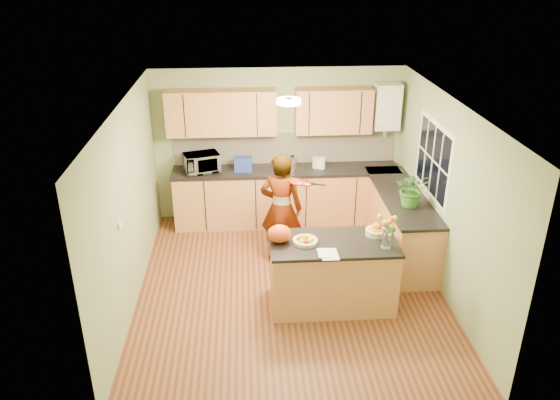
{
  "coord_description": "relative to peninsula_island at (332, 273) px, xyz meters",
  "views": [
    {
      "loc": [
        -0.54,
        -6.2,
        4.11
      ],
      "look_at": [
        -0.09,
        0.5,
        1.05
      ],
      "focal_mm": 35.0,
      "sensor_mm": 36.0,
      "label": 1
    }
  ],
  "objects": [
    {
      "name": "splashback",
      "position": [
        -0.4,
        2.66,
        0.75
      ],
      "size": [
        3.6,
        0.02,
        0.52
      ],
      "primitive_type": "cube",
      "color": "silver",
      "rests_on": "back_counter"
    },
    {
      "name": "flower_vase",
      "position": [
        0.6,
        -0.18,
        0.77
      ],
      "size": [
        0.26,
        0.26,
        0.48
      ],
      "rotation": [
        0.0,
        0.0,
        -0.37
      ],
      "color": "silver",
      "rests_on": "peninsula_island"
    },
    {
      "name": "orange_bowl",
      "position": [
        0.55,
        0.15,
        0.51
      ],
      "size": [
        0.25,
        0.25,
        0.15
      ],
      "color": "beige",
      "rests_on": "peninsula_island"
    },
    {
      "name": "peninsula_island",
      "position": [
        0.0,
        0.0,
        0.0
      ],
      "size": [
        1.56,
        0.8,
        0.89
      ],
      "color": "#BB804B",
      "rests_on": "floor"
    },
    {
      "name": "potted_plant",
      "position": [
        1.2,
        0.85,
        0.74
      ],
      "size": [
        0.55,
        0.51,
        0.51
      ],
      "primitive_type": "imported",
      "rotation": [
        0.0,
        0.0,
        -0.3
      ],
      "color": "#367828",
      "rests_on": "right_counter"
    },
    {
      "name": "wall_front",
      "position": [
        -0.5,
        -1.83,
        0.8
      ],
      "size": [
        4.0,
        0.02,
        2.5
      ],
      "primitive_type": "cube",
      "color": "#8EA374",
      "rests_on": "floor"
    },
    {
      "name": "light_switch",
      "position": [
        -2.49,
        -0.18,
        0.85
      ],
      "size": [
        0.02,
        0.09,
        0.09
      ],
      "primitive_type": "cube",
      "color": "white",
      "rests_on": "wall_left"
    },
    {
      "name": "violin",
      "position": [
        -0.36,
        0.93,
        0.86
      ],
      "size": [
        0.58,
        0.51,
        0.15
      ],
      "primitive_type": null,
      "rotation": [
        0.17,
        0.0,
        -0.61
      ],
      "color": "#570A05",
      "rests_on": "violinist"
    },
    {
      "name": "microwave",
      "position": [
        -1.74,
        2.35,
        0.64
      ],
      "size": [
        0.62,
        0.51,
        0.3
      ],
      "primitive_type": "imported",
      "rotation": [
        0.0,
        0.0,
        0.3
      ],
      "color": "white",
      "rests_on": "back_counter"
    },
    {
      "name": "ceiling_lamp",
      "position": [
        -0.5,
        0.72,
        2.01
      ],
      "size": [
        0.3,
        0.3,
        0.07
      ],
      "color": "#FFEABF",
      "rests_on": "ceiling"
    },
    {
      "name": "fruit_dish",
      "position": [
        -0.35,
        -0.0,
        0.49
      ],
      "size": [
        0.3,
        0.3,
        0.11
      ],
      "color": "beige",
      "rests_on": "peninsula_island"
    },
    {
      "name": "violinist",
      "position": [
        -0.56,
        1.15,
        0.37
      ],
      "size": [
        0.67,
        0.52,
        1.64
      ],
      "primitive_type": "imported",
      "rotation": [
        0.0,
        0.0,
        2.9
      ],
      "color": "tan",
      "rests_on": "floor"
    },
    {
      "name": "upper_cabinets",
      "position": [
        -0.68,
        2.5,
        1.4
      ],
      "size": [
        3.2,
        0.34,
        0.7
      ],
      "color": "#BB804B",
      "rests_on": "wall_back"
    },
    {
      "name": "jar_cream",
      "position": [
        0.08,
        2.39,
        0.58
      ],
      "size": [
        0.13,
        0.13,
        0.18
      ],
      "primitive_type": "cylinder",
      "rotation": [
        0.0,
        0.0,
        0.09
      ],
      "color": "beige",
      "rests_on": "back_counter"
    },
    {
      "name": "ceiling",
      "position": [
        -0.5,
        0.42,
        2.05
      ],
      "size": [
        4.0,
        4.5,
        0.02
      ],
      "primitive_type": "cube",
      "color": "white",
      "rests_on": "wall_back"
    },
    {
      "name": "wall_right",
      "position": [
        1.5,
        0.42,
        0.8
      ],
      "size": [
        0.02,
        4.5,
        2.5
      ],
      "primitive_type": "cube",
      "color": "#8EA374",
      "rests_on": "floor"
    },
    {
      "name": "papers",
      "position": [
        -0.1,
        -0.3,
        0.45
      ],
      "size": [
        0.2,
        0.28,
        0.01
      ],
      "primitive_type": "cube",
      "color": "white",
      "rests_on": "peninsula_island"
    },
    {
      "name": "window_right",
      "position": [
        1.49,
        1.02,
        1.1
      ],
      "size": [
        0.01,
        1.3,
        1.05
      ],
      "color": "white",
      "rests_on": "wall_right"
    },
    {
      "name": "kettle",
      "position": [
        -0.3,
        2.36,
        0.61
      ],
      "size": [
        0.15,
        0.15,
        0.28
      ],
      "rotation": [
        0.0,
        0.0,
        -0.1
      ],
      "color": "silver",
      "rests_on": "back_counter"
    },
    {
      "name": "wall_left",
      "position": [
        -2.5,
        0.42,
        0.8
      ],
      "size": [
        0.02,
        4.5,
        2.5
      ],
      "primitive_type": "cube",
      "color": "#8EA374",
      "rests_on": "floor"
    },
    {
      "name": "right_counter",
      "position": [
        1.2,
        1.27,
        0.02
      ],
      "size": [
        0.62,
        2.24,
        0.94
      ],
      "color": "#BB804B",
      "rests_on": "floor"
    },
    {
      "name": "floor",
      "position": [
        -0.5,
        0.42,
        -0.45
      ],
      "size": [
        4.5,
        4.5,
        0.0
      ],
      "primitive_type": "plane",
      "color": "#562B18",
      "rests_on": "ground"
    },
    {
      "name": "blue_box",
      "position": [
        -1.08,
        2.34,
        0.6
      ],
      "size": [
        0.29,
        0.22,
        0.22
      ],
      "primitive_type": "cube",
      "rotation": [
        0.0,
        0.0,
        -0.05
      ],
      "color": "navy",
      "rests_on": "back_counter"
    },
    {
      "name": "orange_bag",
      "position": [
        -0.66,
        0.05,
        0.56
      ],
      "size": [
        0.35,
        0.32,
        0.22
      ],
      "primitive_type": "ellipsoid",
      "rotation": [
        0.0,
        0.0,
        -0.29
      ],
      "color": "#E54B12",
      "rests_on": "peninsula_island"
    },
    {
      "name": "back_counter",
      "position": [
        -0.4,
        2.37,
        0.02
      ],
      "size": [
        3.64,
        0.62,
        0.94
      ],
      "color": "#BB804B",
      "rests_on": "floor"
    },
    {
      "name": "boiler",
      "position": [
        1.2,
        2.51,
        1.45
      ],
      "size": [
        0.4,
        0.3,
        0.86
      ],
      "color": "white",
      "rests_on": "wall_back"
    },
    {
      "name": "wall_back",
      "position": [
        -0.5,
        2.67,
        0.8
      ],
      "size": [
        4.0,
        0.02,
        2.5
      ],
      "primitive_type": "cube",
      "color": "#8EA374",
      "rests_on": "floor"
    },
    {
      "name": "jar_white",
      "position": [
        0.17,
        2.36,
        0.58
      ],
      "size": [
        0.15,
        0.15,
        0.18
      ],
      "primitive_type": "cylinder",
      "rotation": [
        0.0,
        0.0,
        -0.37
      ],
      "color": "white",
      "rests_on": "back_counter"
    }
  ]
}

